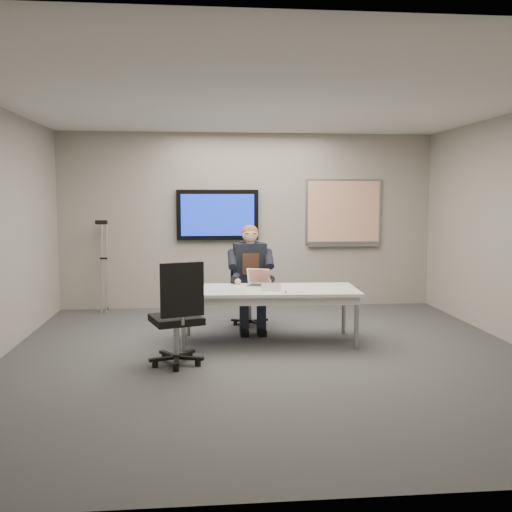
{
  "coord_description": "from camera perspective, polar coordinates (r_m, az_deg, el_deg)",
  "views": [
    {
      "loc": [
        -0.76,
        -6.16,
        1.79
      ],
      "look_at": [
        -0.09,
        0.83,
        1.06
      ],
      "focal_mm": 40.0,
      "sensor_mm": 36.0,
      "label": 1
    }
  ],
  "objects": [
    {
      "name": "whiteboard",
      "position": [
        9.42,
        8.73,
        4.31
      ],
      "size": [
        1.25,
        0.08,
        1.1
      ],
      "color": "#969A9F",
      "rests_on": "wall_back"
    },
    {
      "name": "wall_front",
      "position": [
        3.27,
        7.94,
        -0.98
      ],
      "size": [
        6.0,
        0.02,
        2.8
      ],
      "primitive_type": "cube",
      "color": "#9C958D",
      "rests_on": "ground"
    },
    {
      "name": "laptop",
      "position": [
        7.21,
        0.33,
        -2.56
      ],
      "size": [
        0.35,
        0.38,
        0.21
      ],
      "rotation": [
        0.0,
        0.0,
        -0.38
      ],
      "color": "silver",
      "rests_on": "conference_table"
    },
    {
      "name": "floor",
      "position": [
        6.46,
        1.5,
        -10.14
      ],
      "size": [
        6.0,
        6.0,
        0.02
      ],
      "primitive_type": "cube",
      "color": "#39393C",
      "rests_on": "ground"
    },
    {
      "name": "tv_display",
      "position": [
        9.12,
        -3.86,
        4.12
      ],
      "size": [
        1.3,
        0.09,
        0.8
      ],
      "color": "black",
      "rests_on": "wall_back"
    },
    {
      "name": "wall_back",
      "position": [
        9.2,
        -0.74,
        3.53
      ],
      "size": [
        6.0,
        0.02,
        2.8
      ],
      "primitive_type": "cube",
      "color": "#9C958D",
      "rests_on": "ground"
    },
    {
      "name": "name_tent",
      "position": [
        6.81,
        1.52,
        -3.13
      ],
      "size": [
        0.24,
        0.11,
        0.09
      ],
      "primitive_type": null,
      "rotation": [
        0.0,
        0.0,
        -0.22
      ],
      "color": "white",
      "rests_on": "conference_table"
    },
    {
      "name": "office_chair_near",
      "position": [
        6.13,
        -7.85,
        -7.68
      ],
      "size": [
        0.68,
        0.68,
        1.13
      ],
      "rotation": [
        0.0,
        0.0,
        3.47
      ],
      "color": "black",
      "rests_on": "ground"
    },
    {
      "name": "office_chair_far",
      "position": [
        7.95,
        -0.74,
        -4.76
      ],
      "size": [
        0.59,
        0.59,
        1.0
      ],
      "rotation": [
        0.0,
        0.0,
        0.28
      ],
      "color": "black",
      "rests_on": "ground"
    },
    {
      "name": "ceiling",
      "position": [
        6.29,
        1.57,
        15.19
      ],
      "size": [
        6.0,
        6.0,
        0.02
      ],
      "primitive_type": "cube",
      "color": "silver",
      "rests_on": "wall_back"
    },
    {
      "name": "conference_table",
      "position": [
        7.0,
        1.24,
        -3.89
      ],
      "size": [
        2.21,
        1.01,
        0.67
      ],
      "rotation": [
        0.0,
        0.0,
        -0.05
      ],
      "color": "silver",
      "rests_on": "ground"
    },
    {
      "name": "seated_person",
      "position": [
        7.66,
        -0.5,
        -3.23
      ],
      "size": [
        0.45,
        0.78,
        1.41
      ],
      "rotation": [
        0.0,
        0.0,
        0.08
      ],
      "color": "#202436",
      "rests_on": "office_chair_far"
    },
    {
      "name": "pen",
      "position": [
        6.73,
        3.01,
        -3.59
      ],
      "size": [
        0.02,
        0.15,
        0.01
      ],
      "primitive_type": "cylinder",
      "rotation": [
        0.0,
        1.57,
        1.48
      ],
      "color": "black",
      "rests_on": "conference_table"
    },
    {
      "name": "crutch",
      "position": [
        9.13,
        -14.95,
        -0.88
      ],
      "size": [
        0.24,
        0.66,
        1.51
      ],
      "primitive_type": null,
      "rotation": [
        -0.2,
        0.0,
        0.06
      ],
      "color": "#9C9EA3",
      "rests_on": "ground"
    }
  ]
}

